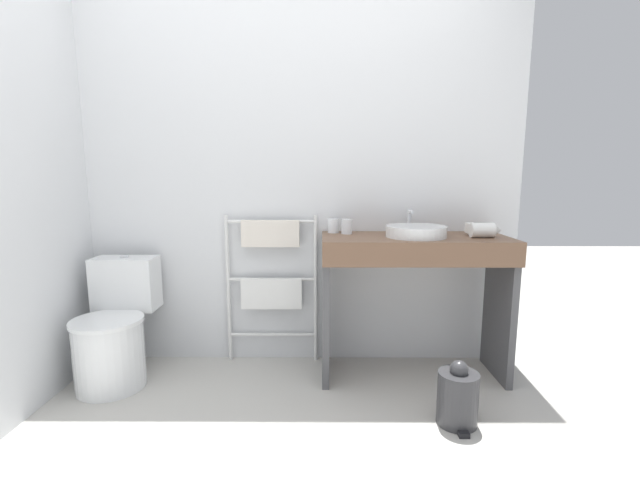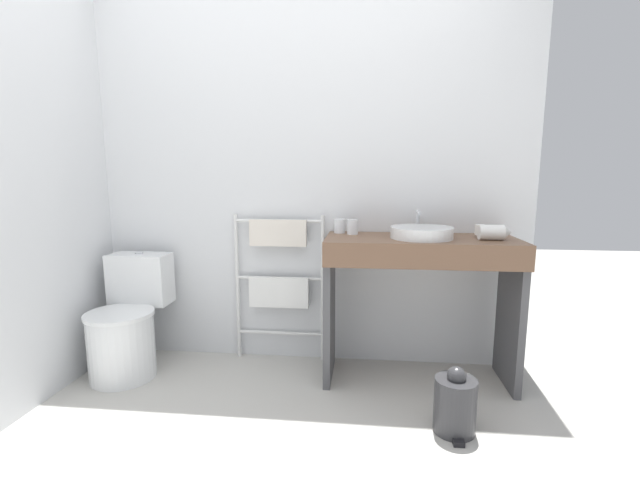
# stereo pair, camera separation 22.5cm
# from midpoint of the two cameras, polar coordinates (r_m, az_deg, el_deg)

# --- Properties ---
(wall_back) EXTENTS (2.85, 0.12, 2.62)m
(wall_back) POSITION_cam_midpoint_polar(r_m,az_deg,el_deg) (2.78, -5.78, 11.50)
(wall_back) COLOR silver
(wall_back) RESTS_ON ground_plane
(toilet) EXTENTS (0.39, 0.55, 0.72)m
(toilet) POSITION_cam_midpoint_polar(r_m,az_deg,el_deg) (2.85, -27.83, -10.16)
(toilet) COLOR white
(toilet) RESTS_ON ground_plane
(towel_radiator) EXTENTS (0.59, 0.06, 0.96)m
(towel_radiator) POSITION_cam_midpoint_polar(r_m,az_deg,el_deg) (2.75, -8.86, -3.49)
(towel_radiator) COLOR silver
(towel_radiator) RESTS_ON ground_plane
(vanity_counter) EXTENTS (1.08, 0.48, 0.85)m
(vanity_counter) POSITION_cam_midpoint_polar(r_m,az_deg,el_deg) (2.56, 9.96, -4.59)
(vanity_counter) COLOR brown
(vanity_counter) RESTS_ON ground_plane
(sink_basin) EXTENTS (0.35, 0.35, 0.06)m
(sink_basin) POSITION_cam_midpoint_polar(r_m,az_deg,el_deg) (2.49, 10.18, 1.97)
(sink_basin) COLOR white
(sink_basin) RESTS_ON vanity_counter
(faucet) EXTENTS (0.02, 0.10, 0.14)m
(faucet) POSITION_cam_midpoint_polar(r_m,az_deg,el_deg) (2.67, 9.53, 3.71)
(faucet) COLOR silver
(faucet) RESTS_ON vanity_counter
(cup_near_wall) EXTENTS (0.07, 0.07, 0.09)m
(cup_near_wall) POSITION_cam_midpoint_polar(r_m,az_deg,el_deg) (2.64, -0.67, 2.69)
(cup_near_wall) COLOR white
(cup_near_wall) RESTS_ON vanity_counter
(cup_near_edge) EXTENTS (0.07, 0.07, 0.09)m
(cup_near_edge) POSITION_cam_midpoint_polar(r_m,az_deg,el_deg) (2.59, 1.10, 2.60)
(cup_near_edge) COLOR white
(cup_near_edge) RESTS_ON vanity_counter
(hair_dryer) EXTENTS (0.18, 0.18, 0.08)m
(hair_dryer) POSITION_cam_midpoint_polar(r_m,az_deg,el_deg) (2.57, 18.55, 2.04)
(hair_dryer) COLOR white
(hair_dryer) RESTS_ON vanity_counter
(trash_bin) EXTENTS (0.20, 0.23, 0.32)m
(trash_bin) POSITION_cam_midpoint_polar(r_m,az_deg,el_deg) (2.27, 15.06, -18.88)
(trash_bin) COLOR #333335
(trash_bin) RESTS_ON ground_plane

